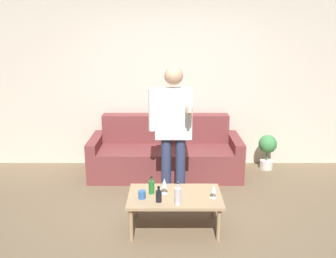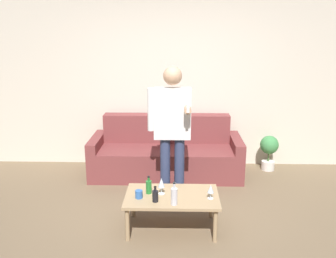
{
  "view_description": "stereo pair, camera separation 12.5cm",
  "coord_description": "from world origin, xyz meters",
  "px_view_note": "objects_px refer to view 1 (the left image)",
  "views": [
    {
      "loc": [
        -0.07,
        -3.4,
        2.08
      ],
      "look_at": [
        -0.06,
        0.74,
        0.95
      ],
      "focal_mm": 40.0,
      "sensor_mm": 36.0,
      "label": 1
    },
    {
      "loc": [
        0.05,
        -3.39,
        2.08
      ],
      "look_at": [
        -0.06,
        0.74,
        0.95
      ],
      "focal_mm": 40.0,
      "sensor_mm": 36.0,
      "label": 2
    }
  ],
  "objects_px": {
    "couch": "(164,154)",
    "coffee_table": "(173,199)",
    "bottle_orange": "(176,196)",
    "person_standing_front": "(172,124)"
  },
  "relations": [
    {
      "from": "couch",
      "to": "coffee_table",
      "type": "distance_m",
      "value": 1.55
    },
    {
      "from": "couch",
      "to": "bottle_orange",
      "type": "bearing_deg",
      "value": -85.67
    },
    {
      "from": "bottle_orange",
      "to": "person_standing_front",
      "type": "distance_m",
      "value": 1.04
    },
    {
      "from": "couch",
      "to": "person_standing_front",
      "type": "height_order",
      "value": "person_standing_front"
    },
    {
      "from": "bottle_orange",
      "to": "person_standing_front",
      "type": "relative_size",
      "value": 0.14
    },
    {
      "from": "coffee_table",
      "to": "bottle_orange",
      "type": "relative_size",
      "value": 4.09
    },
    {
      "from": "bottle_orange",
      "to": "person_standing_front",
      "type": "xyz_separation_m",
      "value": [
        -0.04,
        0.91,
        0.49
      ]
    },
    {
      "from": "couch",
      "to": "bottle_orange",
      "type": "height_order",
      "value": "couch"
    },
    {
      "from": "bottle_orange",
      "to": "couch",
      "type": "bearing_deg",
      "value": 94.33
    },
    {
      "from": "coffee_table",
      "to": "person_standing_front",
      "type": "relative_size",
      "value": 0.59
    }
  ]
}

